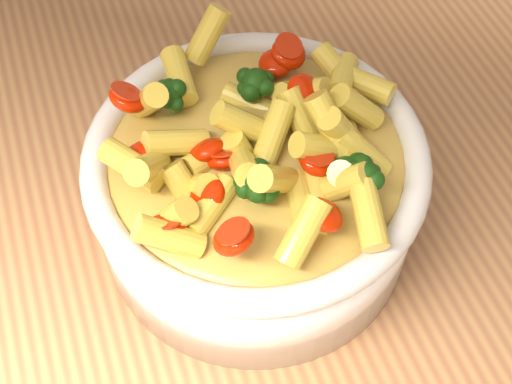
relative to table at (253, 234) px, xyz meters
name	(u,v)px	position (x,y,z in m)	size (l,w,h in m)	color
table	(253,234)	(0.00, 0.00, 0.00)	(1.20, 0.80, 0.90)	#AE7C4A
serving_bowl	(256,191)	(-0.02, -0.06, 0.16)	(0.26, 0.26, 0.11)	silver
pasta_salad	(256,135)	(-0.02, -0.06, 0.23)	(0.21, 0.21, 0.05)	gold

